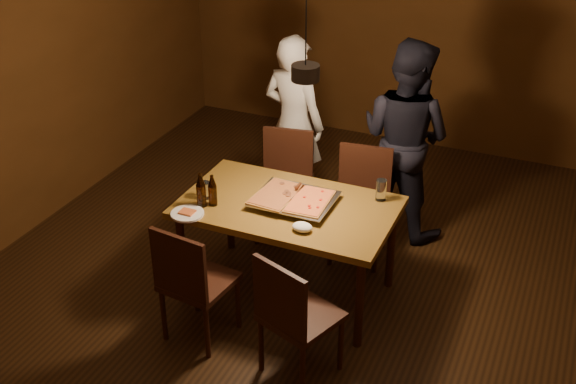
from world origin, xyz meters
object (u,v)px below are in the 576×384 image
at_px(beer_bottle_a, 201,190).
at_px(beer_bottle_b, 212,190).
at_px(dining_table, 288,213).
at_px(chair_far_right, 362,193).
at_px(chair_near_left, 190,275).
at_px(diner_dark, 405,138).
at_px(diner_white, 294,124).
at_px(chair_far_left, 285,174).
at_px(pizza_tray, 294,201).
at_px(chair_near_right, 292,309).
at_px(pendant_lamp, 305,71).
at_px(plate_slice, 187,213).

distance_m(beer_bottle_a, beer_bottle_b, 0.08).
xyz_separation_m(dining_table, beer_bottle_a, (-0.55, -0.26, 0.20)).
height_order(chair_far_right, chair_near_left, same).
bearing_deg(diner_dark, beer_bottle_b, 73.91).
relative_size(beer_bottle_b, diner_white, 0.15).
relative_size(chair_far_left, chair_near_left, 1.00).
height_order(pizza_tray, beer_bottle_b, beer_bottle_b).
relative_size(chair_near_right, diner_white, 0.34).
bearing_deg(chair_near_right, chair_near_left, -164.13).
distance_m(diner_white, pendant_lamp, 1.72).
bearing_deg(pendant_lamp, chair_near_right, -72.59).
distance_m(chair_far_right, diner_dark, 0.61).
bearing_deg(beer_bottle_b, plate_slice, -117.27).
relative_size(dining_table, pizza_tray, 2.73).
relative_size(beer_bottle_a, diner_white, 0.16).
distance_m(chair_near_right, beer_bottle_b, 1.10).
distance_m(chair_near_right, plate_slice, 1.07).
distance_m(beer_bottle_b, diner_dark, 1.75).
xyz_separation_m(pizza_tray, beer_bottle_a, (-0.58, -0.28, 0.10)).
height_order(chair_far_left, beer_bottle_a, beer_bottle_a).
relative_size(chair_far_left, diner_dark, 0.29).
height_order(beer_bottle_a, diner_white, diner_white).
distance_m(dining_table, chair_far_left, 0.88).
height_order(chair_near_left, diner_dark, diner_dark).
height_order(chair_near_right, diner_white, diner_white).
xyz_separation_m(chair_far_right, pendant_lamp, (-0.18, -0.77, 1.22)).
xyz_separation_m(dining_table, chair_near_right, (0.38, -0.82, -0.14)).
distance_m(chair_far_right, beer_bottle_b, 1.28).
bearing_deg(chair_far_left, beer_bottle_a, 70.58).
height_order(dining_table, beer_bottle_a, beer_bottle_a).
bearing_deg(chair_far_right, chair_near_left, 59.21).
xyz_separation_m(chair_far_left, pizza_tray, (0.40, -0.77, 0.24)).
height_order(pizza_tray, diner_white, diner_white).
bearing_deg(beer_bottle_b, pizza_tray, 24.34).
xyz_separation_m(beer_bottle_a, diner_dark, (1.04, 1.50, -0.05)).
bearing_deg(beer_bottle_b, beer_bottle_a, -145.94).
relative_size(chair_near_right, diner_dark, 0.33).
xyz_separation_m(dining_table, pendant_lamp, (0.13, -0.03, 1.08)).
xyz_separation_m(chair_far_left, diner_white, (-0.12, 0.45, 0.25)).
height_order(chair_near_right, diner_dark, diner_dark).
bearing_deg(dining_table, beer_bottle_a, -154.85).
xyz_separation_m(chair_far_left, chair_near_left, (0.00, -1.55, 0.00)).
distance_m(pizza_tray, beer_bottle_a, 0.65).
relative_size(chair_near_left, plate_slice, 2.12).
bearing_deg(chair_far_left, diner_white, -85.13).
distance_m(chair_near_left, beer_bottle_b, 0.65).
distance_m(chair_near_right, beer_bottle_a, 1.13).
height_order(chair_far_right, beer_bottle_b, beer_bottle_b).
bearing_deg(plate_slice, chair_far_right, 52.00).
bearing_deg(beer_bottle_a, chair_near_left, -70.11).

